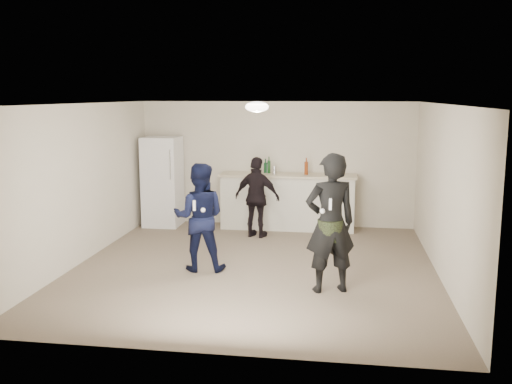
# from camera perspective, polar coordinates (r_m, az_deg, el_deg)

# --- Properties ---
(floor) EXTENTS (6.00, 6.00, 0.00)m
(floor) POSITION_cam_1_polar(r_m,az_deg,el_deg) (8.87, -0.19, -7.56)
(floor) COLOR #6B5B4C
(floor) RESTS_ON ground
(ceiling) EXTENTS (6.00, 6.00, 0.00)m
(ceiling) POSITION_cam_1_polar(r_m,az_deg,el_deg) (8.47, -0.20, 8.81)
(ceiling) COLOR silver
(ceiling) RESTS_ON wall_back
(wall_back) EXTENTS (6.00, 0.00, 6.00)m
(wall_back) POSITION_cam_1_polar(r_m,az_deg,el_deg) (11.52, 2.06, 2.82)
(wall_back) COLOR beige
(wall_back) RESTS_ON floor
(wall_front) EXTENTS (6.00, 0.00, 6.00)m
(wall_front) POSITION_cam_1_polar(r_m,az_deg,el_deg) (5.69, -4.79, -4.40)
(wall_front) COLOR beige
(wall_front) RESTS_ON floor
(wall_left) EXTENTS (0.00, 6.00, 6.00)m
(wall_left) POSITION_cam_1_polar(r_m,az_deg,el_deg) (9.39, -17.02, 0.82)
(wall_left) COLOR beige
(wall_left) RESTS_ON floor
(wall_right) EXTENTS (0.00, 6.00, 6.00)m
(wall_right) POSITION_cam_1_polar(r_m,az_deg,el_deg) (8.61, 18.21, -0.03)
(wall_right) COLOR beige
(wall_right) RESTS_ON floor
(counter) EXTENTS (2.60, 0.56, 1.05)m
(counter) POSITION_cam_1_polar(r_m,az_deg,el_deg) (11.28, 3.18, -1.06)
(counter) COLOR silver
(counter) RESTS_ON floor
(counter_top) EXTENTS (2.68, 0.64, 0.04)m
(counter_top) POSITION_cam_1_polar(r_m,az_deg,el_deg) (11.19, 3.20, 1.68)
(counter_top) COLOR beige
(counter_top) RESTS_ON counter
(fridge) EXTENTS (0.70, 0.70, 1.80)m
(fridge) POSITION_cam_1_polar(r_m,az_deg,el_deg) (11.66, -9.32, 1.04)
(fridge) COLOR white
(fridge) RESTS_ON floor
(fridge_handle) EXTENTS (0.02, 0.02, 0.60)m
(fridge_handle) POSITION_cam_1_polar(r_m,az_deg,el_deg) (11.17, -8.58, 2.76)
(fridge_handle) COLOR silver
(fridge_handle) RESTS_ON fridge
(ceiling_dome) EXTENTS (0.36, 0.36, 0.16)m
(ceiling_dome) POSITION_cam_1_polar(r_m,az_deg,el_deg) (8.76, 0.10, 8.52)
(ceiling_dome) COLOR white
(ceiling_dome) RESTS_ON ceiling
(shaker) EXTENTS (0.08, 0.08, 0.17)m
(shaker) POSITION_cam_1_polar(r_m,az_deg,el_deg) (11.13, 1.83, 2.19)
(shaker) COLOR silver
(shaker) RESTS_ON counter_top
(man) EXTENTS (0.86, 0.71, 1.63)m
(man) POSITION_cam_1_polar(r_m,az_deg,el_deg) (8.61, -5.68, -2.52)
(man) COLOR #0E143B
(man) RESTS_ON floor
(woman) EXTENTS (0.80, 0.65, 1.89)m
(woman) POSITION_cam_1_polar(r_m,az_deg,el_deg) (7.66, 7.43, -3.12)
(woman) COLOR black
(woman) RESTS_ON floor
(camo_shorts) EXTENTS (0.34, 0.34, 0.28)m
(camo_shorts) POSITION_cam_1_polar(r_m,az_deg,el_deg) (7.68, 7.42, -3.79)
(camo_shorts) COLOR #283719
(camo_shorts) RESTS_ON woman
(spectator) EXTENTS (0.95, 0.59, 1.50)m
(spectator) POSITION_cam_1_polar(r_m,az_deg,el_deg) (10.56, 0.11, -0.54)
(spectator) COLOR black
(spectator) RESTS_ON floor
(remote_man) EXTENTS (0.04, 0.04, 0.15)m
(remote_man) POSITION_cam_1_polar(r_m,az_deg,el_deg) (8.29, -6.18, -1.35)
(remote_man) COLOR white
(remote_man) RESTS_ON man
(nunchuk_man) EXTENTS (0.07, 0.07, 0.07)m
(nunchuk_man) POSITION_cam_1_polar(r_m,az_deg,el_deg) (8.31, -5.32, -1.81)
(nunchuk_man) COLOR white
(nunchuk_man) RESTS_ON man
(remote_woman) EXTENTS (0.04, 0.04, 0.15)m
(remote_woman) POSITION_cam_1_polar(r_m,az_deg,el_deg) (7.35, 7.45, -1.21)
(remote_woman) COLOR white
(remote_woman) RESTS_ON woman
(nunchuk_woman) EXTENTS (0.07, 0.07, 0.07)m
(nunchuk_woman) POSITION_cam_1_polar(r_m,az_deg,el_deg) (7.41, 6.66, -1.91)
(nunchuk_woman) COLOR silver
(nunchuk_woman) RESTS_ON woman
(bottle_cluster) EXTENTS (1.44, 0.23, 0.25)m
(bottle_cluster) POSITION_cam_1_polar(r_m,az_deg,el_deg) (11.29, 3.71, 2.41)
(bottle_cluster) COLOR #124120
(bottle_cluster) RESTS_ON counter_top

